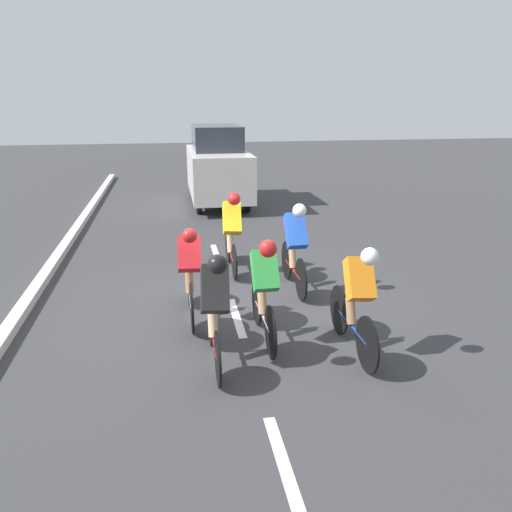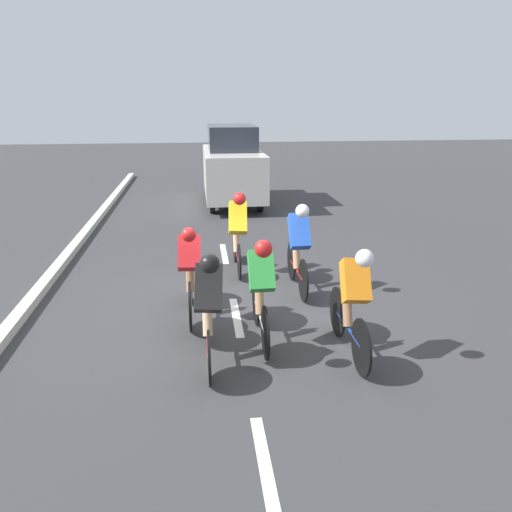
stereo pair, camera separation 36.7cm
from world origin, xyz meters
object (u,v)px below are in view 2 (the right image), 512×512
at_px(support_car, 232,166).
at_px(cyclist_black, 208,305).
at_px(cyclist_yellow, 238,229).
at_px(cyclist_red, 190,271).
at_px(cyclist_blue, 299,245).
at_px(cyclist_orange, 353,299).
at_px(cyclist_green, 261,288).

bearing_deg(support_car, cyclist_black, 84.11).
bearing_deg(cyclist_yellow, cyclist_red, 66.64).
xyz_separation_m(cyclist_yellow, cyclist_blue, (-0.92, 1.12, -0.01)).
xyz_separation_m(cyclist_orange, support_car, (0.77, -9.75, 0.38)).
height_order(cyclist_red, cyclist_orange, cyclist_orange).
bearing_deg(support_car, cyclist_green, 88.08).
bearing_deg(cyclist_blue, cyclist_black, 55.90).
distance_m(cyclist_yellow, cyclist_orange, 3.59).
distance_m(cyclist_black, cyclist_orange, 1.78).
xyz_separation_m(cyclist_yellow, cyclist_red, (0.87, 2.00, -0.08)).
bearing_deg(cyclist_black, cyclist_green, -142.99).
distance_m(cyclist_yellow, cyclist_blue, 1.45).
bearing_deg(cyclist_green, cyclist_blue, -115.82).
height_order(cyclist_green, cyclist_orange, cyclist_green).
height_order(cyclist_yellow, cyclist_black, cyclist_yellow).
bearing_deg(cyclist_green, cyclist_black, 37.01).
bearing_deg(cyclist_green, cyclist_red, -43.72).
bearing_deg(cyclist_yellow, cyclist_green, 91.30).
relative_size(cyclist_red, cyclist_black, 1.03).
xyz_separation_m(cyclist_black, cyclist_green, (-0.70, -0.53, -0.02)).
bearing_deg(cyclist_black, cyclist_blue, -124.10).
bearing_deg(cyclist_orange, cyclist_blue, -84.35).
relative_size(cyclist_blue, cyclist_orange, 1.00).
bearing_deg(cyclist_yellow, cyclist_blue, 129.39).
bearing_deg(cyclist_blue, cyclist_red, 26.22).
distance_m(cyclist_yellow, cyclist_red, 2.18).
relative_size(cyclist_red, cyclist_blue, 1.00).
xyz_separation_m(cyclist_red, support_car, (-1.24, -8.36, 0.41)).
height_order(cyclist_red, support_car, support_car).
distance_m(cyclist_blue, cyclist_orange, 2.29).
relative_size(cyclist_blue, cyclist_green, 1.01).
xyz_separation_m(cyclist_black, support_car, (-1.01, -9.78, 0.36)).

